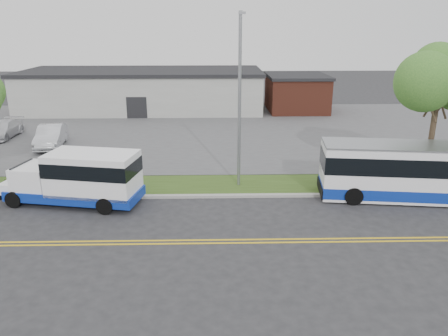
{
  "coord_description": "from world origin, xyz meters",
  "views": [
    {
      "loc": [
        1.59,
        -20.88,
        8.87
      ],
      "look_at": [
        2.12,
        1.31,
        1.6
      ],
      "focal_mm": 35.0,
      "sensor_mm": 36.0,
      "label": 1
    }
  ],
  "objects_px": {
    "streetlight_near": "(240,96)",
    "pedestrian": "(78,167)",
    "parked_car_a": "(51,136)",
    "parked_car_b": "(3,129)",
    "tree_east": "(441,77)",
    "transit_bus": "(425,172)",
    "shuttle_bus": "(81,177)"
  },
  "relations": [
    {
      "from": "transit_bus",
      "to": "pedestrian",
      "type": "height_order",
      "value": "transit_bus"
    },
    {
      "from": "streetlight_near",
      "to": "transit_bus",
      "type": "bearing_deg",
      "value": -12.34
    },
    {
      "from": "transit_bus",
      "to": "parked_car_b",
      "type": "height_order",
      "value": "transit_bus"
    },
    {
      "from": "parked_car_a",
      "to": "parked_car_b",
      "type": "bearing_deg",
      "value": 139.96
    },
    {
      "from": "parked_car_b",
      "to": "tree_east",
      "type": "bearing_deg",
      "value": -20.28
    },
    {
      "from": "shuttle_bus",
      "to": "pedestrian",
      "type": "height_order",
      "value": "shuttle_bus"
    },
    {
      "from": "tree_east",
      "to": "parked_car_a",
      "type": "relative_size",
      "value": 1.67
    },
    {
      "from": "streetlight_near",
      "to": "pedestrian",
      "type": "xyz_separation_m",
      "value": [
        -9.22,
        0.43,
        -4.13
      ]
    },
    {
      "from": "transit_bus",
      "to": "parked_car_b",
      "type": "relative_size",
      "value": 2.38
    },
    {
      "from": "shuttle_bus",
      "to": "parked_car_b",
      "type": "bearing_deg",
      "value": 137.59
    },
    {
      "from": "tree_east",
      "to": "parked_car_b",
      "type": "height_order",
      "value": "tree_east"
    },
    {
      "from": "tree_east",
      "to": "shuttle_bus",
      "type": "bearing_deg",
      "value": -172.4
    },
    {
      "from": "transit_bus",
      "to": "parked_car_a",
      "type": "distance_m",
      "value": 25.83
    },
    {
      "from": "shuttle_bus",
      "to": "parked_car_a",
      "type": "distance_m",
      "value": 12.3
    },
    {
      "from": "tree_east",
      "to": "shuttle_bus",
      "type": "relative_size",
      "value": 1.11
    },
    {
      "from": "pedestrian",
      "to": "parked_car_b",
      "type": "bearing_deg",
      "value": -46.09
    },
    {
      "from": "parked_car_b",
      "to": "transit_bus",
      "type": "bearing_deg",
      "value": -25.18
    },
    {
      "from": "tree_east",
      "to": "pedestrian",
      "type": "bearing_deg",
      "value": 179.56
    },
    {
      "from": "shuttle_bus",
      "to": "tree_east",
      "type": "bearing_deg",
      "value": 18.62
    },
    {
      "from": "streetlight_near",
      "to": "pedestrian",
      "type": "height_order",
      "value": "streetlight_near"
    },
    {
      "from": "tree_east",
      "to": "shuttle_bus",
      "type": "distance_m",
      "value": 20.01
    },
    {
      "from": "parked_car_b",
      "to": "shuttle_bus",
      "type": "bearing_deg",
      "value": -52.64
    },
    {
      "from": "streetlight_near",
      "to": "pedestrian",
      "type": "relative_size",
      "value": 4.76
    },
    {
      "from": "transit_bus",
      "to": "parked_car_b",
      "type": "bearing_deg",
      "value": 161.27
    },
    {
      "from": "streetlight_near",
      "to": "shuttle_bus",
      "type": "height_order",
      "value": "streetlight_near"
    },
    {
      "from": "tree_east",
      "to": "streetlight_near",
      "type": "xyz_separation_m",
      "value": [
        -11.0,
        -0.27,
        -0.97
      ]
    },
    {
      "from": "tree_east",
      "to": "parked_car_a",
      "type": "bearing_deg",
      "value": 161.15
    },
    {
      "from": "pedestrian",
      "to": "parked_car_b",
      "type": "xyz_separation_m",
      "value": [
        -9.44,
        11.27,
        -0.32
      ]
    },
    {
      "from": "streetlight_near",
      "to": "parked_car_b",
      "type": "relative_size",
      "value": 2.04
    },
    {
      "from": "shuttle_bus",
      "to": "transit_bus",
      "type": "relative_size",
      "value": 0.68
    },
    {
      "from": "tree_east",
      "to": "shuttle_bus",
      "type": "height_order",
      "value": "tree_east"
    },
    {
      "from": "tree_east",
      "to": "pedestrian",
      "type": "distance_m",
      "value": 20.86
    }
  ]
}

